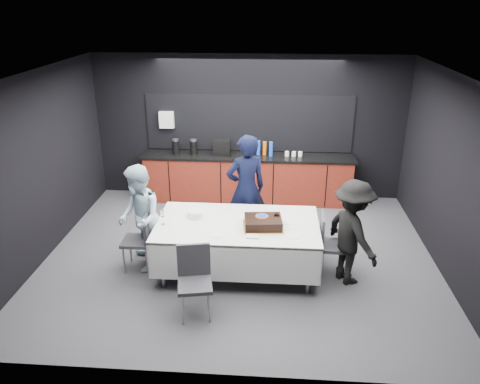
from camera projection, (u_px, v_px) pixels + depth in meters
name	position (u px, v px, depth m)	size (l,w,h in m)	color
ground	(240.00, 256.00, 7.35)	(6.00, 6.00, 0.00)	#45454B
room_shell	(239.00, 142.00, 6.63)	(6.04, 5.04, 2.82)	white
kitchenette	(247.00, 174.00, 9.17)	(4.10, 0.64, 2.05)	#62190F
party_table	(237.00, 232.00, 6.73)	(2.32, 1.32, 0.78)	#99999E
cake_assembly	(263.00, 222.00, 6.54)	(0.59, 0.50, 0.17)	yellow
plate_stack	(195.00, 214.00, 6.84)	(0.23, 0.23, 0.10)	white
loose_plate_near	(217.00, 235.00, 6.34)	(0.19, 0.19, 0.01)	white
loose_plate_right_a	(285.00, 221.00, 6.71)	(0.22, 0.22, 0.01)	white
loose_plate_right_b	(294.00, 235.00, 6.32)	(0.22, 0.22, 0.01)	white
loose_plate_far	(240.00, 210.00, 7.06)	(0.19, 0.19, 0.01)	white
fork_pile	(253.00, 236.00, 6.27)	(0.17, 0.11, 0.03)	white
champagne_flute	(162.00, 214.00, 6.57)	(0.06, 0.06, 0.22)	white
chair_left	(142.00, 236.00, 6.83)	(0.42, 0.42, 0.92)	#323238
chair_right	(329.00, 240.00, 6.71)	(0.44, 0.44, 0.92)	#323238
chair_near	(194.00, 276.00, 5.86)	(0.49, 0.49, 0.92)	#323238
person_center	(246.00, 189.00, 7.51)	(0.66, 0.43, 1.81)	black
person_left	(139.00, 218.00, 6.78)	(0.77, 0.60, 1.59)	#A3BECD
person_right	(352.00, 233.00, 6.44)	(0.98, 0.57, 1.52)	black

